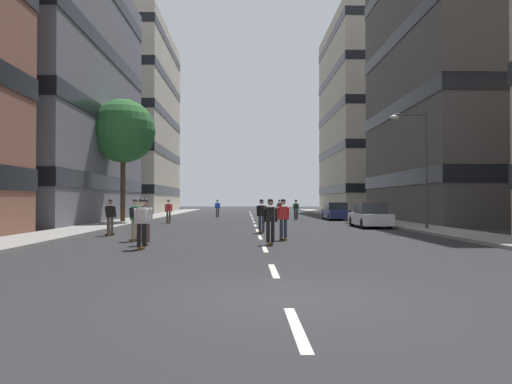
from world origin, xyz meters
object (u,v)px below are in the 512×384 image
at_px(parked_car_mid, 370,216).
at_px(skater_5, 279,207).
at_px(skater_4, 296,208).
at_px(skater_2, 135,217).
at_px(skater_10, 142,220).
at_px(skater_6, 262,214).
at_px(skater_7, 217,207).
at_px(skater_9, 169,210).
at_px(skater_8, 110,215).
at_px(street_tree_near, 123,131).
at_px(skater_1, 146,219).
at_px(skater_0, 270,219).
at_px(skater_3, 283,217).
at_px(parked_car_near, 336,212).
at_px(streetlamp_right, 420,157).

height_order(parked_car_mid, skater_5, skater_5).
bearing_deg(skater_4, skater_2, -113.68).
height_order(skater_2, skater_10, same).
distance_m(skater_6, skater_7, 22.79).
height_order(parked_car_mid, skater_10, skater_10).
bearing_deg(skater_9, skater_8, -94.04).
height_order(street_tree_near, skater_5, street_tree_near).
bearing_deg(street_tree_near, skater_9, -2.44).
xyz_separation_m(skater_1, skater_2, (-0.81, 1.68, 0.03)).
distance_m(skater_0, skater_10, 4.85).
bearing_deg(skater_3, skater_5, 86.10).
xyz_separation_m(parked_car_near, skater_10, (-11.51, -23.72, 0.32)).
bearing_deg(skater_8, streetlamp_right, 10.99).
relative_size(parked_car_near, parked_car_mid, 1.00).
relative_size(skater_7, skater_10, 1.00).
bearing_deg(skater_1, streetlamp_right, 30.11).
bearing_deg(skater_6, skater_5, 83.40).
xyz_separation_m(streetlamp_right, skater_2, (-14.47, -6.24, -3.12)).
distance_m(parked_car_mid, skater_0, 13.14).
relative_size(streetlamp_right, skater_1, 3.65).
xyz_separation_m(skater_0, skater_9, (-6.67, 16.66, 0.00)).
distance_m(parked_car_near, skater_5, 8.25).
bearing_deg(streetlamp_right, skater_3, -144.36).
bearing_deg(parked_car_mid, skater_9, 158.01).
bearing_deg(parked_car_near, skater_1, -117.78).
distance_m(skater_0, skater_8, 8.88).
relative_size(street_tree_near, skater_10, 5.12).
bearing_deg(skater_6, skater_7, 99.22).
xyz_separation_m(skater_0, skater_7, (-3.76, 28.90, 0.00)).
bearing_deg(skater_2, skater_10, -72.76).
xyz_separation_m(street_tree_near, skater_1, (5.30, -16.81, -5.87)).
height_order(skater_5, skater_8, same).
height_order(streetlamp_right, skater_8, streetlamp_right).
bearing_deg(skater_3, skater_9, 116.63).
bearing_deg(skater_3, skater_7, 99.36).
height_order(skater_1, skater_3, same).
relative_size(streetlamp_right, skater_3, 3.65).
bearing_deg(skater_7, parked_car_mid, -58.95).
relative_size(skater_5, skater_7, 1.00).
xyz_separation_m(skater_6, skater_10, (-4.49, -7.93, 0.03)).
xyz_separation_m(skater_7, skater_9, (-2.90, -12.24, 0.00)).
height_order(skater_5, skater_9, same).
relative_size(streetlamp_right, skater_6, 3.65).
distance_m(skater_0, skater_4, 22.58).
bearing_deg(skater_4, skater_10, -108.67).
relative_size(skater_1, skater_9, 1.00).
bearing_deg(skater_6, skater_1, -126.09).
relative_size(parked_car_mid, streetlamp_right, 0.68).
bearing_deg(parked_car_near, skater_10, -115.88).
height_order(parked_car_near, streetlamp_right, streetlamp_right).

